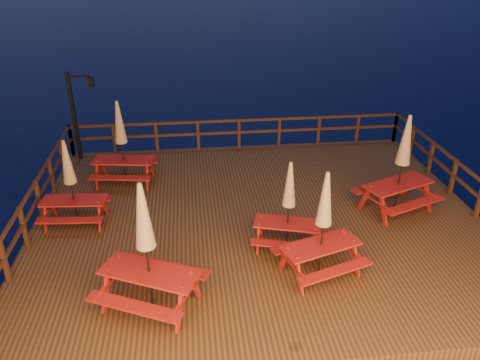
{
  "coord_description": "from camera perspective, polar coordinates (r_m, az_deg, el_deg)",
  "views": [
    {
      "loc": [
        -1.73,
        -10.76,
        7.07
      ],
      "look_at": [
        -0.45,
        0.6,
        1.25
      ],
      "focal_mm": 35.0,
      "sensor_mm": 36.0,
      "label": 1
    }
  ],
  "objects": [
    {
      "name": "deck",
      "position": [
        12.88,
        2.28,
        -5.29
      ],
      "size": [
        12.0,
        10.0,
        0.4
      ],
      "primitive_type": "cube",
      "color": "#3F2414",
      "rests_on": "ground"
    },
    {
      "name": "picnic_table_2",
      "position": [
        10.21,
        10.11,
        -5.19
      ],
      "size": [
        2.13,
        1.93,
        2.52
      ],
      "rotation": [
        0.0,
        0.0,
        0.32
      ],
      "color": "maroon",
      "rests_on": "deck"
    },
    {
      "name": "railing",
      "position": [
        13.96,
        1.27,
        1.94
      ],
      "size": [
        11.8,
        9.75,
        1.1
      ],
      "color": "#3A1D12",
      "rests_on": "deck"
    },
    {
      "name": "deck_piles",
      "position": [
        13.15,
        2.24,
        -7.13
      ],
      "size": [
        11.44,
        9.44,
        1.4
      ],
      "color": "#3A1D12",
      "rests_on": "ground"
    },
    {
      "name": "ground",
      "position": [
        12.99,
        2.26,
        -6.04
      ],
      "size": [
        500.0,
        500.0,
        0.0
      ],
      "primitive_type": "plane",
      "color": "black",
      "rests_on": "ground"
    },
    {
      "name": "picnic_table_1",
      "position": [
        9.27,
        -11.37,
        -7.83
      ],
      "size": [
        2.47,
        2.31,
        2.81
      ],
      "rotation": [
        0.0,
        0.0,
        -0.44
      ],
      "color": "maroon",
      "rests_on": "deck"
    },
    {
      "name": "picnic_table_0",
      "position": [
        13.18,
        19.17,
        2.0
      ],
      "size": [
        2.38,
        2.19,
        2.77
      ],
      "rotation": [
        0.0,
        0.0,
        0.37
      ],
      "color": "maroon",
      "rests_on": "deck"
    },
    {
      "name": "lamp_post",
      "position": [
        16.48,
        -19.19,
        8.25
      ],
      "size": [
        0.85,
        0.18,
        3.0
      ],
      "color": "black",
      "rests_on": "deck"
    },
    {
      "name": "picnic_table_4",
      "position": [
        11.04,
        5.96,
        -2.99
      ],
      "size": [
        1.9,
        1.71,
        2.28
      ],
      "rotation": [
        0.0,
        0.0,
        -0.29
      ],
      "color": "maroon",
      "rests_on": "deck"
    },
    {
      "name": "picnic_table_5",
      "position": [
        14.44,
        -14.25,
        4.54
      ],
      "size": [
        2.03,
        1.76,
        2.62
      ],
      "rotation": [
        0.0,
        0.0,
        -0.15
      ],
      "color": "maroon",
      "rests_on": "deck"
    },
    {
      "name": "picnic_table_3",
      "position": [
        12.67,
        -19.96,
        -0.21
      ],
      "size": [
        1.76,
        1.49,
        2.37
      ],
      "rotation": [
        0.0,
        0.0,
        -0.08
      ],
      "color": "maroon",
      "rests_on": "deck"
    }
  ]
}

